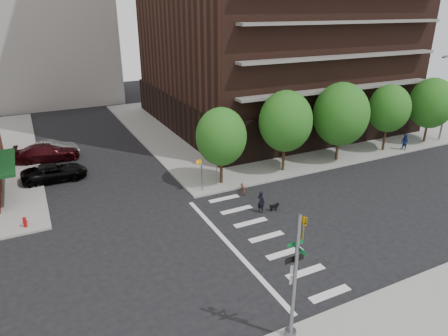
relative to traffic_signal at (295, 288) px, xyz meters
The scene contains 19 objects.
ground 7.98m from the traffic_signal, 86.42° to the left, with size 120.00×120.00×0.00m, color black.
sidewalk_ne 37.51m from the traffic_signal, 55.92° to the left, with size 39.00×33.00×0.15m, color gray.
crosswalk 8.40m from the traffic_signal, 70.35° to the left, with size 3.85×13.00×0.01m.
tree_a 16.66m from the traffic_signal, 74.39° to the left, with size 4.00×4.00×5.90m.
tree_b 19.20m from the traffic_signal, 56.79° to the left, with size 4.50×4.50×6.65m.
tree_c 23.02m from the traffic_signal, 44.16° to the left, with size 5.00×5.00×6.80m.
tree_d 27.63m from the traffic_signal, 35.44° to the left, with size 4.00×4.00×6.20m.
tree_e 32.69m from the traffic_signal, 29.33° to the left, with size 4.50×4.50×6.35m.
traffic_signal is the anchor object (origin of this frame).
pedestrian_signal 15.69m from the traffic_signal, 79.76° to the left, with size 2.18×0.67×2.60m.
fire_hydrant 18.42m from the traffic_signal, 123.26° to the left, with size 0.24×0.24×0.73m.
streetlamp 34.21m from the traffic_signal, 27.39° to the left, with size 2.14×0.22×9.00m.
parked_car_black 24.15m from the traffic_signal, 108.25° to the left, with size 5.13×2.37×1.43m, color black.
parked_car_maroon 29.12m from the traffic_signal, 105.43° to the left, with size 5.59×2.27×1.62m, color #380C10.
parked_car_silver 29.93m from the traffic_signal, 103.89° to the left, with size 4.62×1.61×1.52m, color #9EA2A7.
scooter 15.06m from the traffic_signal, 69.08° to the left, with size 0.53×1.53×0.80m, color brown.
dog_walker 11.70m from the traffic_signal, 65.13° to the left, with size 0.39×0.59×1.61m, color black.
dog 11.99m from the traffic_signal, 60.39° to the left, with size 0.66×0.28×0.55m.
pedestrian_far 28.57m from the traffic_signal, 31.72° to the left, with size 0.62×0.79×1.63m, color navy.
Camera 1 is at (-9.03, -18.16, 13.44)m, focal length 32.00 mm.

